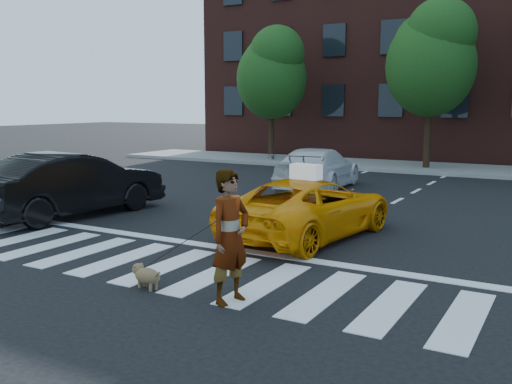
% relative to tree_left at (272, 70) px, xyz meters
% --- Properties ---
extents(ground, '(120.00, 120.00, 0.00)m').
position_rel_tree_left_xyz_m(ground, '(6.97, -17.00, -4.44)').
color(ground, black).
rests_on(ground, ground).
extents(crosswalk, '(13.00, 2.40, 0.01)m').
position_rel_tree_left_xyz_m(crosswalk, '(6.97, -17.00, -4.43)').
color(crosswalk, silver).
rests_on(crosswalk, ground).
extents(stop_line, '(12.00, 0.30, 0.01)m').
position_rel_tree_left_xyz_m(stop_line, '(6.97, -15.40, -4.43)').
color(stop_line, silver).
rests_on(stop_line, ground).
extents(sidewalk_far, '(30.00, 4.00, 0.15)m').
position_rel_tree_left_xyz_m(sidewalk_far, '(6.97, 0.50, -4.37)').
color(sidewalk_far, slate).
rests_on(sidewalk_far, ground).
extents(building, '(26.00, 10.00, 12.00)m').
position_rel_tree_left_xyz_m(building, '(6.97, 8.00, 1.56)').
color(building, '#4B201A').
rests_on(building, ground).
extents(tree_left, '(3.39, 3.38, 6.50)m').
position_rel_tree_left_xyz_m(tree_left, '(0.00, 0.00, 0.00)').
color(tree_left, black).
rests_on(tree_left, ground).
extents(tree_mid, '(3.69, 3.69, 7.10)m').
position_rel_tree_left_xyz_m(tree_mid, '(7.50, -0.00, 0.41)').
color(tree_mid, black).
rests_on(tree_mid, ground).
extents(taxi, '(2.68, 4.78, 1.26)m').
position_rel_tree_left_xyz_m(taxi, '(8.18, -13.62, -3.81)').
color(taxi, orange).
rests_on(taxi, ground).
extents(black_sedan, '(2.28, 5.09, 1.62)m').
position_rel_tree_left_xyz_m(black_sedan, '(1.97, -14.50, -3.63)').
color(black_sedan, black).
rests_on(black_sedan, ground).
extents(white_suv, '(2.49, 4.97, 1.39)m').
position_rel_tree_left_xyz_m(white_suv, '(5.57, -7.19, -3.75)').
color(white_suv, silver).
rests_on(white_suv, ground).
extents(woman, '(0.60, 0.78, 1.93)m').
position_rel_tree_left_xyz_m(woman, '(8.92, -17.97, -3.48)').
color(woman, '#999999').
rests_on(woman, ground).
extents(dog, '(0.64, 0.32, 0.36)m').
position_rel_tree_left_xyz_m(dog, '(7.44, -18.09, -4.23)').
color(dog, '#957E4C').
rests_on(dog, ground).
extents(taxi_sign, '(0.68, 0.36, 0.32)m').
position_rel_tree_left_xyz_m(taxi_sign, '(8.18, -13.82, -3.02)').
color(taxi_sign, white).
rests_on(taxi_sign, taxi).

